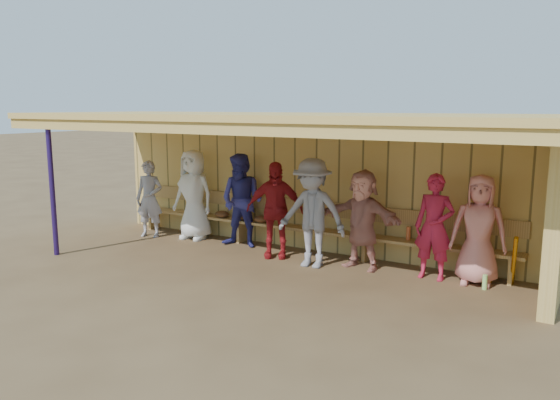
# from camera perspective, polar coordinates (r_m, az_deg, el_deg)

# --- Properties ---
(ground) EXTENTS (90.00, 90.00, 0.00)m
(ground) POSITION_cam_1_polar(r_m,az_deg,el_deg) (9.15, -1.13, -6.81)
(ground) COLOR brown
(ground) RESTS_ON ground
(player_a) EXTENTS (0.65, 0.52, 1.54)m
(player_a) POSITION_cam_1_polar(r_m,az_deg,el_deg) (11.28, -13.48, 0.11)
(player_a) COLOR #9A979F
(player_a) RESTS_ON ground
(player_b) EXTENTS (0.90, 0.62, 1.78)m
(player_b) POSITION_cam_1_polar(r_m,az_deg,el_deg) (10.91, -9.01, 0.56)
(player_b) COLOR white
(player_b) RESTS_ON ground
(player_c) EXTENTS (0.93, 0.77, 1.75)m
(player_c) POSITION_cam_1_polar(r_m,az_deg,el_deg) (10.19, -3.98, -0.07)
(player_c) COLOR #34358F
(player_c) RESTS_ON ground
(player_d) EXTENTS (1.07, 0.79, 1.68)m
(player_d) POSITION_cam_1_polar(r_m,az_deg,el_deg) (9.45, -0.56, -1.04)
(player_d) COLOR #A91B1F
(player_d) RESTS_ON ground
(player_e) EXTENTS (1.20, 0.74, 1.79)m
(player_e) POSITION_cam_1_polar(r_m,az_deg,el_deg) (8.89, 3.39, -1.39)
(player_e) COLOR gray
(player_e) RESTS_ON ground
(player_f) EXTENTS (1.56, 0.70, 1.62)m
(player_f) POSITION_cam_1_polar(r_m,az_deg,el_deg) (8.90, 8.59, -2.02)
(player_f) COLOR tan
(player_f) RESTS_ON ground
(player_g) EXTENTS (0.59, 0.39, 1.62)m
(player_g) POSITION_cam_1_polar(r_m,az_deg,el_deg) (8.59, 15.82, -2.72)
(player_g) COLOR #B31C3A
(player_g) RESTS_ON ground
(player_h) EXTENTS (0.87, 0.63, 1.64)m
(player_h) POSITION_cam_1_polar(r_m,az_deg,el_deg) (8.53, 20.05, -2.95)
(player_h) COLOR #D78079
(player_h) RESTS_ON ground
(dugout_structure) EXTENTS (8.80, 3.20, 2.50)m
(dugout_structure) POSITION_cam_1_polar(r_m,az_deg,el_deg) (9.22, 3.16, 4.05)
(dugout_structure) COLOR tan
(dugout_structure) RESTS_ON ground
(bench) EXTENTS (7.60, 0.34, 0.93)m
(bench) POSITION_cam_1_polar(r_m,az_deg,el_deg) (9.96, 2.27, -2.32)
(bench) COLOR tan
(bench) RESTS_ON ground
(dugout_equipment) EXTENTS (5.59, 0.62, 0.80)m
(dugout_equipment) POSITION_cam_1_polar(r_m,az_deg,el_deg) (10.05, -0.05, -2.43)
(dugout_equipment) COLOR orange
(dugout_equipment) RESTS_ON ground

